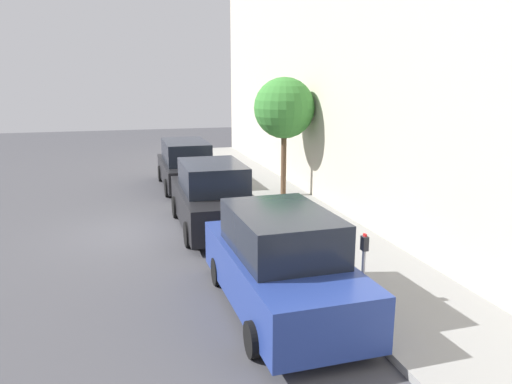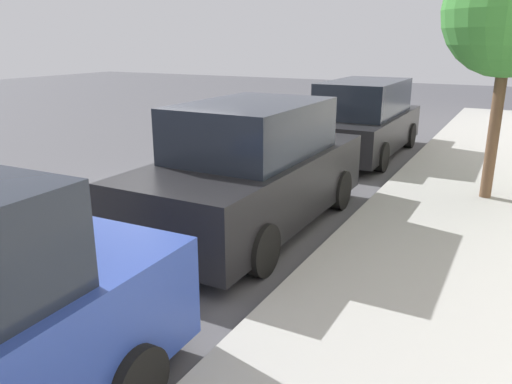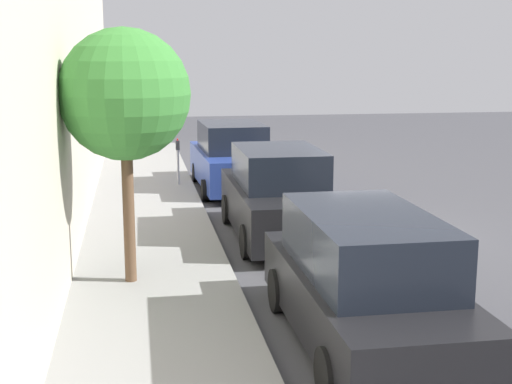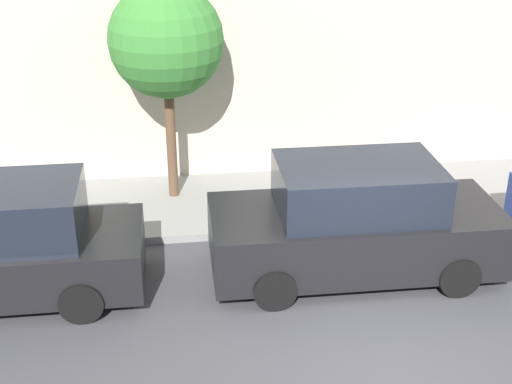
# 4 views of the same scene
# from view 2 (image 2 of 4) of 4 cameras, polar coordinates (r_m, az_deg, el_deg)

# --- Properties ---
(ground_plane) EXTENTS (60.00, 60.00, 0.00)m
(ground_plane) POSITION_cam_2_polar(r_m,az_deg,el_deg) (9.31, -11.47, -1.34)
(ground_plane) COLOR #424247
(sidewalk) EXTENTS (2.82, 32.00, 0.15)m
(sidewalk) POSITION_cam_2_polar(r_m,az_deg,el_deg) (7.36, 19.80, -6.41)
(sidewalk) COLOR gray
(sidewalk) RESTS_ON ground_plane
(parked_suv_second) EXTENTS (2.08, 4.81, 1.98)m
(parked_suv_second) POSITION_cam_2_polar(r_m,az_deg,el_deg) (7.78, -0.37, 2.52)
(parked_suv_second) COLOR black
(parked_suv_second) RESTS_ON ground_plane
(parked_minivan_third) EXTENTS (2.02, 4.90, 1.90)m
(parked_minivan_third) POSITION_cam_2_polar(r_m,az_deg,el_deg) (13.22, 12.16, 8.10)
(parked_minivan_third) COLOR black
(parked_minivan_third) RESTS_ON ground_plane
(street_tree) EXTENTS (2.18, 2.18, 4.28)m
(street_tree) POSITION_cam_2_polar(r_m,az_deg,el_deg) (9.60, 27.10, 17.93)
(street_tree) COLOR brown
(street_tree) RESTS_ON sidewalk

